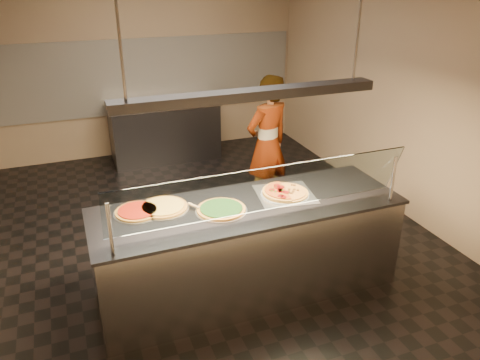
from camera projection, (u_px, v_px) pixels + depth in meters
name	position (u px, v px, depth m)	size (l,w,h in m)	color
ground	(208.00, 231.00, 5.68)	(5.00, 6.00, 0.02)	black
wall_back	(149.00, 63.00, 7.62)	(5.00, 0.02, 3.00)	tan
wall_front	(369.00, 254.00, 2.50)	(5.00, 0.02, 3.00)	tan
wall_right	(394.00, 90.00, 5.89)	(0.02, 6.00, 3.00)	tan
tile_band	(151.00, 76.00, 7.68)	(4.90, 0.02, 1.20)	silver
serving_counter	(248.00, 248.00, 4.46)	(2.86, 0.94, 0.93)	#B7B7BC
sneeze_guard	(264.00, 190.00, 3.86)	(2.62, 0.18, 0.54)	#B7B7BC
perforated_tray	(285.00, 194.00, 4.46)	(0.60, 0.60, 0.01)	silver
half_pizza_pepperoni	(275.00, 193.00, 4.42)	(0.28, 0.46, 0.05)	#9B6324
half_pizza_sausage	(295.00, 190.00, 4.49)	(0.28, 0.46, 0.04)	#9B6324
pizza_spinach	(221.00, 209.00, 4.16)	(0.46, 0.46, 0.03)	silver
pizza_cheese	(163.00, 207.00, 4.20)	(0.46, 0.46, 0.03)	silver
pizza_tomato	(137.00, 211.00, 4.13)	(0.42, 0.42, 0.03)	silver
pizza_spatula	(200.00, 205.00, 4.19)	(0.26, 0.20, 0.02)	#B7B7BC
prep_table	(165.00, 131.00, 7.68)	(1.75, 0.74, 0.93)	#343439
worker	(267.00, 145.00, 5.87)	(0.64, 0.42, 1.76)	#2B282F
heat_lamp_housing	(249.00, 95.00, 3.85)	(2.30, 0.18, 0.08)	#343439
lamp_rod_left	(119.00, 31.00, 3.30)	(0.02, 0.02, 1.01)	#B7B7BC
lamp_rod_right	(359.00, 21.00, 3.95)	(0.02, 0.02, 1.01)	#B7B7BC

